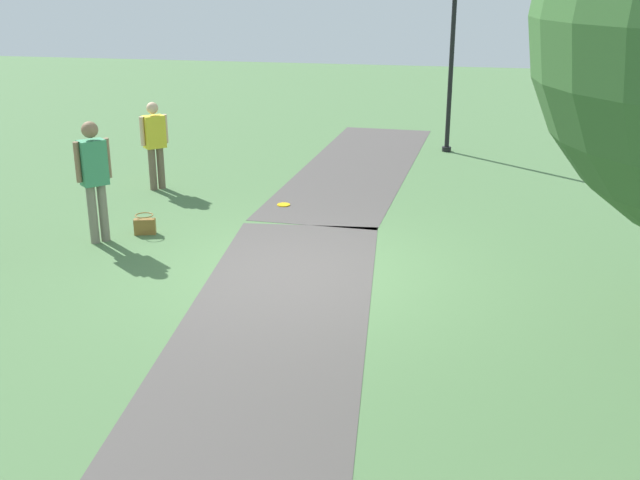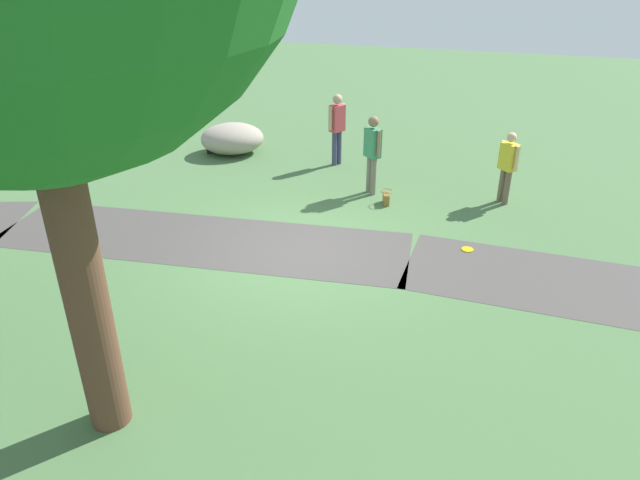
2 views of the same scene
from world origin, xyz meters
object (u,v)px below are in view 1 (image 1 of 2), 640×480
object	(u,v)px
man_near_boulder	(155,140)
frisbee_on_grass	(284,205)
woman_with_handbag	(94,173)
handbag_on_grass	(145,225)
lamp_post	(452,41)

from	to	relation	value
man_near_boulder	frisbee_on_grass	size ratio (longest dim) A/B	7.16
man_near_boulder	woman_with_handbag	bearing A→B (deg)	6.46
frisbee_on_grass	handbag_on_grass	bearing A→B (deg)	-41.57
handbag_on_grass	frisbee_on_grass	size ratio (longest dim) A/B	1.54
man_near_boulder	handbag_on_grass	xyz separation A→B (m)	(2.44, 0.83, -0.77)
woman_with_handbag	handbag_on_grass	world-z (taller)	woman_with_handbag
lamp_post	woman_with_handbag	distance (m)	8.63
frisbee_on_grass	lamp_post	bearing A→B (deg)	152.31
woman_with_handbag	frisbee_on_grass	world-z (taller)	woman_with_handbag
man_near_boulder	lamp_post	bearing A→B (deg)	130.13
woman_with_handbag	handbag_on_grass	bearing A→B (deg)	132.02
woman_with_handbag	man_near_boulder	xyz separation A→B (m)	(-2.89, -0.33, -0.13)
woman_with_handbag	frisbee_on_grass	distance (m)	3.37
handbag_on_grass	frisbee_on_grass	xyz separation A→B (m)	(-1.89, 1.68, -0.13)
handbag_on_grass	man_near_boulder	bearing A→B (deg)	-161.18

